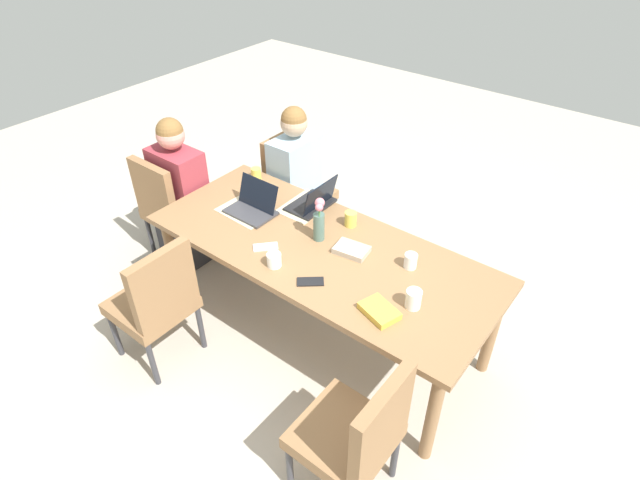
{
  "coord_description": "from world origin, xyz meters",
  "views": [
    {
      "loc": [
        -1.53,
        1.96,
        2.64
      ],
      "look_at": [
        0.0,
        0.0,
        0.78
      ],
      "focal_mm": 28.92,
      "sensor_mm": 36.0,
      "label": 1
    }
  ],
  "objects_px": {
    "flower_vase": "(319,220)",
    "phone_silver": "(266,247)",
    "coffee_mug_centre_left": "(256,174)",
    "chair_far_left_far": "(156,300)",
    "phone_black": "(310,282)",
    "person_near_left_near": "(296,187)",
    "book_blue_cover": "(379,311)",
    "book_red_cover": "(352,250)",
    "coffee_mug_near_left": "(411,261)",
    "coffee_mug_centre_right": "(413,299)",
    "laptop_head_right_left_mid": "(253,206)",
    "chair_head_right_left_mid": "(170,206)",
    "coffee_mug_near_right": "(351,219)",
    "chair_far_right_near": "(358,434)",
    "laptop_near_left_near": "(313,202)",
    "person_head_right_left_mid": "(183,201)",
    "dining_table": "(320,256)",
    "coffee_mug_far_left": "(274,260)",
    "chair_near_left_near": "(294,184)"
  },
  "relations": [
    {
      "from": "person_near_left_near",
      "to": "book_blue_cover",
      "type": "xyz_separation_m",
      "value": [
        -1.38,
        0.96,
        0.22
      ]
    },
    {
      "from": "dining_table",
      "to": "person_near_left_near",
      "type": "height_order",
      "value": "person_near_left_near"
    },
    {
      "from": "laptop_head_right_left_mid",
      "to": "phone_black",
      "type": "height_order",
      "value": "laptop_head_right_left_mid"
    },
    {
      "from": "chair_far_left_far",
      "to": "chair_far_right_near",
      "type": "bearing_deg",
      "value": -179.66
    },
    {
      "from": "coffee_mug_near_left",
      "to": "coffee_mug_centre_right",
      "type": "distance_m",
      "value": 0.33
    },
    {
      "from": "laptop_head_right_left_mid",
      "to": "book_red_cover",
      "type": "height_order",
      "value": "laptop_head_right_left_mid"
    },
    {
      "from": "laptop_near_left_near",
      "to": "coffee_mug_near_right",
      "type": "height_order",
      "value": "laptop_near_left_near"
    },
    {
      "from": "chair_head_right_left_mid",
      "to": "coffee_mug_near_right",
      "type": "height_order",
      "value": "chair_head_right_left_mid"
    },
    {
      "from": "book_red_cover",
      "to": "phone_black",
      "type": "relative_size",
      "value": 1.33
    },
    {
      "from": "laptop_near_left_near",
      "to": "laptop_head_right_left_mid",
      "type": "relative_size",
      "value": 1.0
    },
    {
      "from": "chair_near_left_near",
      "to": "chair_head_right_left_mid",
      "type": "distance_m",
      "value": 0.98
    },
    {
      "from": "coffee_mug_near_left",
      "to": "book_blue_cover",
      "type": "bearing_deg",
      "value": 98.68
    },
    {
      "from": "book_red_cover",
      "to": "coffee_mug_centre_left",
      "type": "bearing_deg",
      "value": -23.41
    },
    {
      "from": "coffee_mug_near_left",
      "to": "coffee_mug_near_right",
      "type": "distance_m",
      "value": 0.53
    },
    {
      "from": "chair_far_left_far",
      "to": "coffee_mug_near_left",
      "type": "relative_size",
      "value": 9.98
    },
    {
      "from": "flower_vase",
      "to": "phone_silver",
      "type": "bearing_deg",
      "value": 52.8
    },
    {
      "from": "chair_head_right_left_mid",
      "to": "laptop_head_right_left_mid",
      "type": "relative_size",
      "value": 2.81
    },
    {
      "from": "coffee_mug_near_right",
      "to": "coffee_mug_centre_right",
      "type": "xyz_separation_m",
      "value": [
        -0.69,
        0.41,
        0.0
      ]
    },
    {
      "from": "person_head_right_left_mid",
      "to": "chair_far_left_far",
      "type": "distance_m",
      "value": 1.06
    },
    {
      "from": "coffee_mug_near_left",
      "to": "phone_silver",
      "type": "height_order",
      "value": "coffee_mug_near_left"
    },
    {
      "from": "person_head_right_left_mid",
      "to": "person_near_left_near",
      "type": "bearing_deg",
      "value": -128.69
    },
    {
      "from": "chair_far_right_near",
      "to": "coffee_mug_centre_right",
      "type": "height_order",
      "value": "chair_far_right_near"
    },
    {
      "from": "chair_near_left_near",
      "to": "coffee_mug_near_right",
      "type": "bearing_deg",
      "value": 152.48
    },
    {
      "from": "coffee_mug_near_left",
      "to": "coffee_mug_near_right",
      "type": "height_order",
      "value": "coffee_mug_near_right"
    },
    {
      "from": "coffee_mug_near_left",
      "to": "laptop_near_left_near",
      "type": "bearing_deg",
      "value": -10.08
    },
    {
      "from": "person_near_left_near",
      "to": "phone_silver",
      "type": "height_order",
      "value": "person_near_left_near"
    },
    {
      "from": "laptop_head_right_left_mid",
      "to": "coffee_mug_near_left",
      "type": "height_order",
      "value": "laptop_head_right_left_mid"
    },
    {
      "from": "phone_black",
      "to": "person_near_left_near",
      "type": "bearing_deg",
      "value": -86.2
    },
    {
      "from": "coffee_mug_centre_left",
      "to": "person_near_left_near",
      "type": "bearing_deg",
      "value": -104.46
    },
    {
      "from": "chair_far_left_far",
      "to": "coffee_mug_near_right",
      "type": "bearing_deg",
      "value": -120.85
    },
    {
      "from": "coffee_mug_centre_left",
      "to": "chair_far_left_far",
      "type": "bearing_deg",
      "value": 101.79
    },
    {
      "from": "book_red_cover",
      "to": "chair_far_left_far",
      "type": "bearing_deg",
      "value": 38.1
    },
    {
      "from": "dining_table",
      "to": "coffee_mug_far_left",
      "type": "bearing_deg",
      "value": 72.25
    },
    {
      "from": "chair_head_right_left_mid",
      "to": "book_red_cover",
      "type": "bearing_deg",
      "value": -174.95
    },
    {
      "from": "person_near_left_near",
      "to": "book_blue_cover",
      "type": "height_order",
      "value": "person_near_left_near"
    },
    {
      "from": "coffee_mug_centre_left",
      "to": "phone_black",
      "type": "relative_size",
      "value": 0.58
    },
    {
      "from": "person_near_left_near",
      "to": "coffee_mug_near_left",
      "type": "xyz_separation_m",
      "value": [
        -1.31,
        0.53,
        0.24
      ]
    },
    {
      "from": "person_head_right_left_mid",
      "to": "coffee_mug_near_left",
      "type": "xyz_separation_m",
      "value": [
        -1.86,
        -0.16,
        0.24
      ]
    },
    {
      "from": "person_near_left_near",
      "to": "coffee_mug_centre_left",
      "type": "relative_size",
      "value": 13.66
    },
    {
      "from": "chair_far_left_far",
      "to": "coffee_mug_centre_right",
      "type": "xyz_separation_m",
      "value": [
        -1.34,
        -0.68,
        0.28
      ]
    },
    {
      "from": "chair_head_right_left_mid",
      "to": "laptop_head_right_left_mid",
      "type": "bearing_deg",
      "value": -173.38
    },
    {
      "from": "person_near_left_near",
      "to": "laptop_near_left_near",
      "type": "relative_size",
      "value": 3.73
    },
    {
      "from": "flower_vase",
      "to": "book_red_cover",
      "type": "relative_size",
      "value": 1.47
    },
    {
      "from": "laptop_head_right_left_mid",
      "to": "phone_silver",
      "type": "bearing_deg",
      "value": 144.13
    },
    {
      "from": "laptop_near_left_near",
      "to": "coffee_mug_far_left",
      "type": "relative_size",
      "value": 3.77
    },
    {
      "from": "flower_vase",
      "to": "chair_far_right_near",
      "type": "bearing_deg",
      "value": 136.55
    },
    {
      "from": "chair_far_left_far",
      "to": "book_blue_cover",
      "type": "height_order",
      "value": "chair_far_left_far"
    },
    {
      "from": "dining_table",
      "to": "coffee_mug_near_left",
      "type": "distance_m",
      "value": 0.57
    },
    {
      "from": "laptop_head_right_left_mid",
      "to": "phone_black",
      "type": "distance_m",
      "value": 0.81
    },
    {
      "from": "coffee_mug_centre_right",
      "to": "phone_black",
      "type": "height_order",
      "value": "coffee_mug_centre_right"
    }
  ]
}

